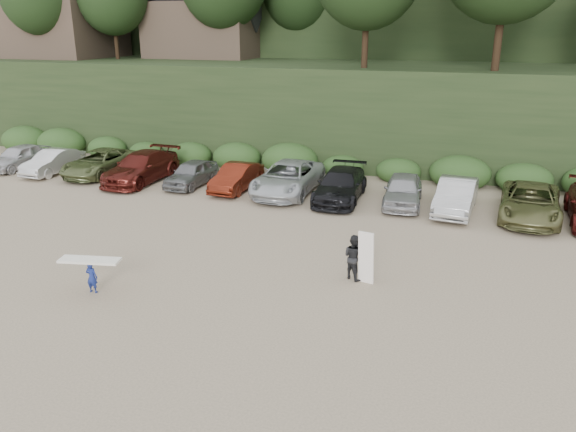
% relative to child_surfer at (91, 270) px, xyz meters
% --- Properties ---
extents(ground, '(120.00, 120.00, 0.00)m').
position_rel_child_surfer_xyz_m(ground, '(3.44, 2.84, -0.81)').
color(ground, tan).
rests_on(ground, ground).
extents(parked_cars, '(34.06, 6.28, 1.63)m').
position_rel_child_surfer_xyz_m(parked_cars, '(2.40, 12.78, -0.05)').
color(parked_cars, silver).
rests_on(parked_cars, ground).
extents(child_surfer, '(2.06, 0.95, 1.20)m').
position_rel_child_surfer_xyz_m(child_surfer, '(0.00, 0.00, 0.00)').
color(child_surfer, navy).
rests_on(child_surfer, ground).
extents(adult_surfer, '(1.26, 0.94, 1.91)m').
position_rel_child_surfer_xyz_m(adult_surfer, '(8.02, 3.73, 0.01)').
color(adult_surfer, black).
rests_on(adult_surfer, ground).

